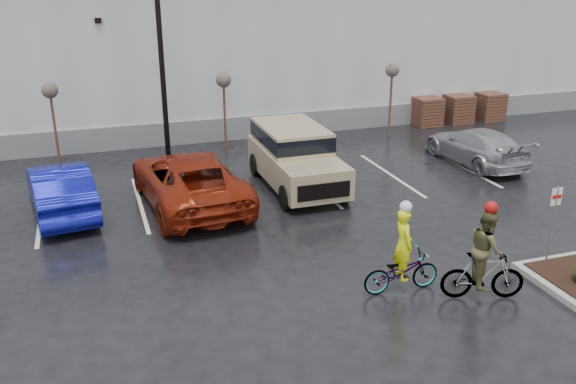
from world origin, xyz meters
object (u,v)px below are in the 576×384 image
object	(u,v)px
car_blue	(60,189)
suv_tan	(297,159)
pallet_stack_b	(458,109)
cyclist_olive	(484,264)
sapling_west	(50,95)
car_red	(189,179)
pallet_stack_a	(427,111)
sapling_east	(392,74)
car_far_silver	(476,146)
lamppost	(158,11)
fire_lane_sign	(553,217)
sapling_mid	(224,84)
pallet_stack_c	(489,106)
cyclist_hivis	(402,264)

from	to	relation	value
car_blue	suv_tan	world-z (taller)	suv_tan
pallet_stack_b	cyclist_olive	distance (m)	16.99
suv_tan	sapling_west	bearing A→B (deg)	146.49
car_red	cyclist_olive	distance (m)	9.59
cyclist_olive	suv_tan	bearing A→B (deg)	29.08
pallet_stack_a	cyclist_olive	size ratio (longest dim) A/B	0.56
sapling_east	car_far_silver	xyz separation A→B (m)	(1.21, -4.78, -2.04)
car_far_silver	cyclist_olive	size ratio (longest dim) A/B	1.97
lamppost	pallet_stack_b	distance (m)	15.19
fire_lane_sign	car_red	distance (m)	10.64
car_far_silver	sapling_east	bearing A→B (deg)	-79.19
sapling_mid	fire_lane_sign	bearing A→B (deg)	-67.51
pallet_stack_a	pallet_stack_b	world-z (taller)	same
lamppost	pallet_stack_b	size ratio (longest dim) A/B	6.83
lamppost	pallet_stack_c	xyz separation A→B (m)	(16.00, 2.00, -5.01)
suv_tan	pallet_stack_c	bearing A→B (deg)	26.75
fire_lane_sign	car_red	bearing A→B (deg)	136.96
pallet_stack_c	suv_tan	size ratio (longest dim) A/B	0.26
sapling_west	suv_tan	xyz separation A→B (m)	(7.79, -5.16, -1.70)
sapling_mid	car_blue	size ratio (longest dim) A/B	0.67
car_far_silver	cyclist_olive	world-z (taller)	cyclist_olive
car_blue	cyclist_olive	bearing A→B (deg)	129.55
lamppost	car_red	distance (m)	6.64
pallet_stack_c	lamppost	bearing A→B (deg)	-172.87
lamppost	car_far_silver	distance (m)	12.84
car_blue	car_far_silver	world-z (taller)	car_blue
car_blue	sapling_east	bearing A→B (deg)	-167.80
pallet_stack_b	car_red	xyz separation A→B (m)	(-14.17, -6.55, 0.17)
lamppost	sapling_east	bearing A→B (deg)	5.71
lamppost	car_red	bearing A→B (deg)	-89.57
sapling_east	pallet_stack_c	distance (m)	6.42
pallet_stack_b	car_red	world-z (taller)	car_red
sapling_east	pallet_stack_a	size ratio (longest dim) A/B	2.37
car_blue	pallet_stack_b	bearing A→B (deg)	-169.27
pallet_stack_b	car_far_silver	distance (m)	6.50
car_red	pallet_stack_b	bearing A→B (deg)	-159.86
fire_lane_sign	car_blue	xyz separation A→B (m)	(-11.63, 7.81, -0.62)
pallet_stack_b	sapling_mid	bearing A→B (deg)	-175.11
sapling_mid	pallet_stack_a	distance (m)	10.26
sapling_west	pallet_stack_c	size ratio (longest dim) A/B	2.37
sapling_mid	suv_tan	bearing A→B (deg)	-75.97
car_red	suv_tan	bearing A→B (deg)	-178.71
lamppost	sapling_east	world-z (taller)	lamppost
cyclist_olive	lamppost	bearing A→B (deg)	41.60
car_far_silver	cyclist_hivis	bearing A→B (deg)	43.10
lamppost	cyclist_hivis	size ratio (longest dim) A/B	4.05
fire_lane_sign	car_far_silver	xyz separation A→B (m)	(3.41, 8.02, -0.72)
pallet_stack_c	car_far_silver	xyz separation A→B (m)	(-4.79, -5.78, 0.01)
car_far_silver	car_blue	bearing A→B (deg)	-2.60
pallet_stack_a	cyclist_hivis	bearing A→B (deg)	-122.66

